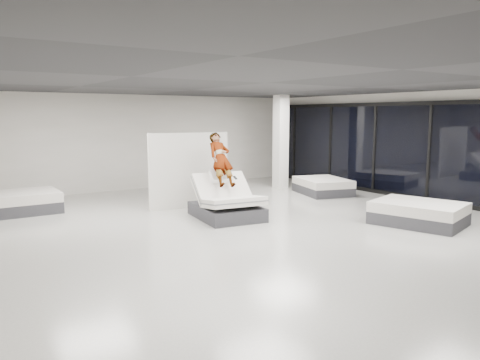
# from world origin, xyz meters

# --- Properties ---
(room) EXTENTS (14.00, 14.04, 3.20)m
(room) POSITION_xyz_m (0.00, 0.00, 1.60)
(room) COLOR #B5B3AB
(room) RESTS_ON ground
(hero_bed) EXTENTS (1.61, 2.00, 1.18)m
(hero_bed) POSITION_xyz_m (-0.16, 1.36, 0.35)
(hero_bed) COLOR #333338
(hero_bed) RESTS_ON floor
(person) EXTENTS (0.77, 1.54, 1.27)m
(person) POSITION_xyz_m (-0.11, 1.68, 1.17)
(person) COLOR slate
(person) RESTS_ON hero_bed
(remote) EXTENTS (0.07, 0.15, 0.08)m
(remote) POSITION_xyz_m (0.06, 1.30, 0.99)
(remote) COLOR black
(remote) RESTS_ON person
(divider_panel) EXTENTS (2.24, 0.40, 2.05)m
(divider_panel) POSITION_xyz_m (-0.28, 3.08, 1.02)
(divider_panel) COLOR silver
(divider_panel) RESTS_ON floor
(flat_bed_right_far) EXTENTS (1.80, 2.11, 0.50)m
(flat_bed_right_far) POSITION_xyz_m (4.32, 2.71, 0.25)
(flat_bed_right_far) COLOR #333338
(flat_bed_right_far) RESTS_ON floor
(flat_bed_right_near) EXTENTS (1.91, 2.24, 0.53)m
(flat_bed_right_near) POSITION_xyz_m (3.19, -1.66, 0.26)
(flat_bed_right_near) COLOR #333338
(flat_bed_right_near) RESTS_ON floor
(flat_bed_left_far) EXTENTS (1.99, 1.50, 0.55)m
(flat_bed_left_far) POSITION_xyz_m (-4.35, 4.88, 0.27)
(flat_bed_left_far) COLOR #333338
(flat_bed_left_far) RESTS_ON floor
(column) EXTENTS (0.40, 0.40, 3.20)m
(column) POSITION_xyz_m (4.00, 4.50, 1.60)
(column) COLOR white
(column) RESTS_ON floor
(storefront_glazing) EXTENTS (0.12, 13.40, 2.92)m
(storefront_glazing) POSITION_xyz_m (5.90, 0.00, 1.45)
(storefront_glazing) COLOR #222538
(storefront_glazing) RESTS_ON floor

